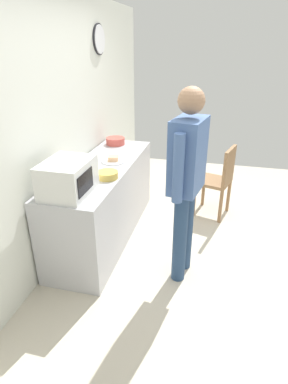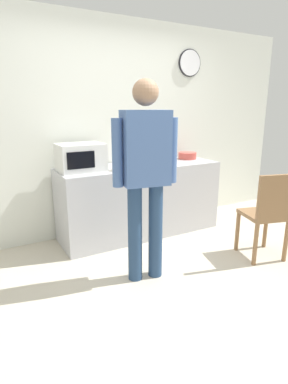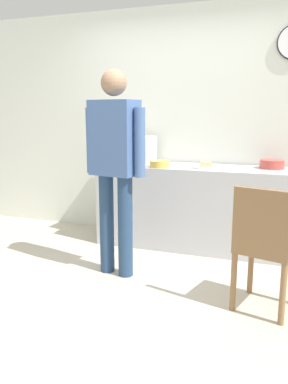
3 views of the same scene
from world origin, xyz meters
TOP-DOWN VIEW (x-y plane):
  - ground_plane at (0.00, 0.00)m, footprint 6.00×6.00m
  - back_wall at (0.00, 1.60)m, footprint 5.40×0.13m
  - kitchen_counter at (0.18, 1.22)m, footprint 2.02×0.62m
  - microwave at (-0.55, 1.25)m, footprint 0.50×0.39m
  - sandwich_plate at (0.33, 1.14)m, footprint 0.28×0.28m
  - salad_bowl at (0.97, 1.33)m, footprint 0.25×0.25m
  - cereal_bowl at (-0.14, 1.04)m, footprint 0.21×0.21m
  - fork_utensil at (-0.13, 1.43)m, footprint 0.16×0.10m
  - spoon_utensil at (0.66, 1.47)m, footprint 0.17×0.03m
  - person_standing at (-0.30, 0.24)m, footprint 0.58×0.31m
  - wooden_chair at (0.99, -0.05)m, footprint 0.49×0.49m

SIDE VIEW (x-z plane):
  - ground_plane at x=0.00m, z-range 0.00..0.00m
  - kitchen_counter at x=0.18m, z-range 0.00..0.88m
  - wooden_chair at x=0.99m, z-range 0.05..0.99m
  - fork_utensil at x=-0.13m, z-range 0.88..0.89m
  - spoon_utensil at x=0.66m, z-range 0.88..0.89m
  - sandwich_plate at x=0.33m, z-range 0.87..0.93m
  - cereal_bowl at x=-0.14m, z-range 0.88..0.95m
  - salad_bowl at x=0.97m, z-range 0.88..0.97m
  - microwave at x=-0.55m, z-range 0.88..1.18m
  - person_standing at x=-0.30m, z-range 0.16..1.96m
  - back_wall at x=0.00m, z-range 0.00..2.60m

